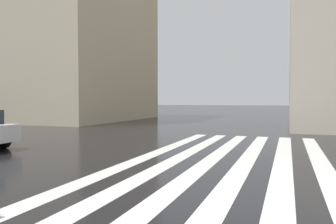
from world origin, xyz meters
TOP-DOWN VIEW (x-y plane):
  - ground_plane at (0.00, 0.00)m, footprint 220.00×220.00m
  - zebra_crossing at (4.00, 1.04)m, footprint 13.00×5.50m
  - haussmann_block_mid at (19.55, 23.23)m, footprint 14.11×21.95m

SIDE VIEW (x-z plane):
  - ground_plane at x=0.00m, z-range 0.00..0.00m
  - zebra_crossing at x=4.00m, z-range 0.00..0.01m
  - haussmann_block_mid at x=19.55m, z-range -0.20..19.41m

